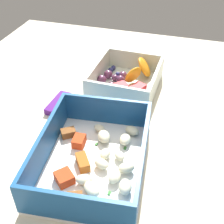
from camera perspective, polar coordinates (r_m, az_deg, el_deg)
The scene contains 5 objects.
table_surface at distance 58.58cm, azimuth 0.79°, elevation -1.55°, with size 80.00×80.00×2.00cm, color beige.
pasta_container at distance 47.53cm, azimuth -3.39°, elevation -8.56°, with size 22.62×17.82×5.89cm.
fruit_bowl at distance 65.10cm, azimuth 2.70°, elevation 5.94°, with size 15.67×13.70×5.40cm.
candy_bar at distance 61.17cm, azimuth -10.07°, elevation 1.61°, with size 7.00×2.40×1.20cm, color #51197A.
paper_cup_liner at distance 76.59cm, azimuth -0.66°, elevation 10.43°, with size 4.19×4.19×1.89cm, color white.
Camera 1 is at (-43.74, -11.90, 38.10)cm, focal length 48.70 mm.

